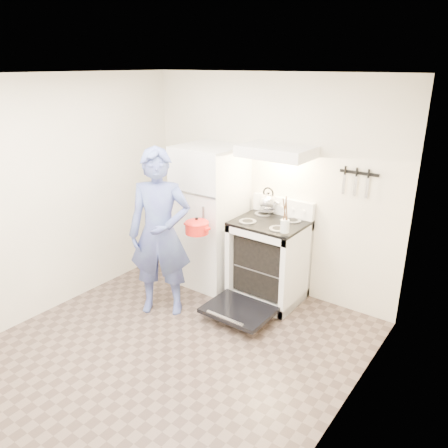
# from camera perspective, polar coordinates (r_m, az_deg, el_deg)

# --- Properties ---
(floor) EXTENTS (3.60, 3.60, 0.00)m
(floor) POSITION_cam_1_polar(r_m,az_deg,el_deg) (4.34, -7.60, -16.45)
(floor) COLOR brown
(floor) RESTS_ON ground
(back_wall) EXTENTS (3.20, 0.02, 2.50)m
(back_wall) POSITION_cam_1_polar(r_m,az_deg,el_deg) (5.10, 5.80, 5.04)
(back_wall) COLOR beige
(back_wall) RESTS_ON ground
(refrigerator) EXTENTS (0.70, 0.70, 1.70)m
(refrigerator) POSITION_cam_1_polar(r_m,az_deg,el_deg) (5.25, -1.77, 1.02)
(refrigerator) COLOR white
(refrigerator) RESTS_ON floor
(stove_body) EXTENTS (0.76, 0.65, 0.92)m
(stove_body) POSITION_cam_1_polar(r_m,az_deg,el_deg) (5.00, 5.84, -4.95)
(stove_body) COLOR white
(stove_body) RESTS_ON floor
(cooktop) EXTENTS (0.76, 0.65, 0.03)m
(cooktop) POSITION_cam_1_polar(r_m,az_deg,el_deg) (4.81, 6.04, 0.17)
(cooktop) COLOR black
(cooktop) RESTS_ON stove_body
(backsplash) EXTENTS (0.76, 0.07, 0.20)m
(backsplash) POSITION_cam_1_polar(r_m,az_deg,el_deg) (5.01, 7.74, 2.31)
(backsplash) COLOR white
(backsplash) RESTS_ON cooktop
(oven_door) EXTENTS (0.70, 0.54, 0.04)m
(oven_door) POSITION_cam_1_polar(r_m,az_deg,el_deg) (4.71, 1.92, -11.16)
(oven_door) COLOR black
(oven_door) RESTS_ON floor
(oven_rack) EXTENTS (0.60, 0.52, 0.01)m
(oven_rack) POSITION_cam_1_polar(r_m,az_deg,el_deg) (5.00, 5.83, -5.16)
(oven_rack) COLOR slate
(oven_rack) RESTS_ON stove_body
(range_hood) EXTENTS (0.76, 0.50, 0.12)m
(range_hood) POSITION_cam_1_polar(r_m,az_deg,el_deg) (4.67, 6.87, 9.40)
(range_hood) COLOR white
(range_hood) RESTS_ON back_wall
(knife_strip) EXTENTS (0.40, 0.02, 0.03)m
(knife_strip) POSITION_cam_1_polar(r_m,az_deg,el_deg) (4.59, 17.24, 6.39)
(knife_strip) COLOR black
(knife_strip) RESTS_ON back_wall
(pizza_stone) EXTENTS (0.32, 0.32, 0.02)m
(pizza_stone) POSITION_cam_1_polar(r_m,az_deg,el_deg) (4.92, 5.88, -5.42)
(pizza_stone) COLOR #85624B
(pizza_stone) RESTS_ON oven_rack
(tea_kettle) EXTENTS (0.25, 0.21, 0.31)m
(tea_kettle) POSITION_cam_1_polar(r_m,az_deg,el_deg) (5.02, 5.77, 3.07)
(tea_kettle) COLOR silver
(tea_kettle) RESTS_ON cooktop
(utensil_jar) EXTENTS (0.11, 0.11, 0.13)m
(utensil_jar) POSITION_cam_1_polar(r_m,az_deg,el_deg) (4.42, 7.95, -0.27)
(utensil_jar) COLOR silver
(utensil_jar) RESTS_ON cooktop
(person) EXTENTS (0.79, 0.72, 1.81)m
(person) POSITION_cam_1_polar(r_m,az_deg,el_deg) (4.62, -8.35, -1.25)
(person) COLOR navy
(person) RESTS_ON floor
(dutch_oven) EXTENTS (0.33, 0.26, 0.22)m
(dutch_oven) POSITION_cam_1_polar(r_m,az_deg,el_deg) (4.70, -3.56, -0.51)
(dutch_oven) COLOR red
(dutch_oven) RESTS_ON person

